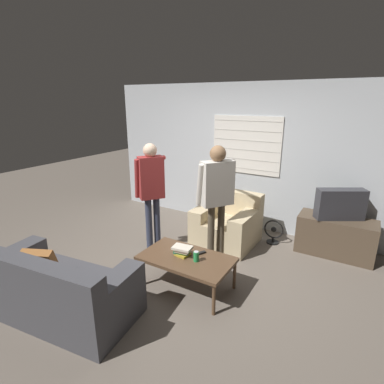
{
  "coord_description": "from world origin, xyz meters",
  "views": [
    {
      "loc": [
        2.04,
        -2.98,
        2.26
      ],
      "look_at": [
        -0.06,
        0.52,
        1.0
      ],
      "focal_mm": 28.0,
      "sensor_mm": 36.0,
      "label": 1
    }
  ],
  "objects_px": {
    "spare_remote": "(201,253)",
    "soda_can": "(196,256)",
    "person_right_standing": "(217,188)",
    "floor_fan": "(273,232)",
    "person_left_standing": "(151,184)",
    "armchair_beige": "(228,224)",
    "tv": "(340,204)",
    "couch_blue": "(56,290)",
    "coffee_table": "(186,260)",
    "book_stack": "(182,250)"
  },
  "relations": [
    {
      "from": "spare_remote",
      "to": "soda_can",
      "type": "bearing_deg",
      "value": -52.35
    },
    {
      "from": "soda_can",
      "to": "person_right_standing",
      "type": "bearing_deg",
      "value": 101.7
    },
    {
      "from": "floor_fan",
      "to": "person_left_standing",
      "type": "bearing_deg",
      "value": -144.4
    },
    {
      "from": "armchair_beige",
      "to": "tv",
      "type": "height_order",
      "value": "tv"
    },
    {
      "from": "couch_blue",
      "to": "floor_fan",
      "type": "bearing_deg",
      "value": 55.04
    },
    {
      "from": "tv",
      "to": "person_right_standing",
      "type": "relative_size",
      "value": 0.41
    },
    {
      "from": "couch_blue",
      "to": "person_left_standing",
      "type": "bearing_deg",
      "value": 84.8
    },
    {
      "from": "armchair_beige",
      "to": "person_left_standing",
      "type": "bearing_deg",
      "value": 42.94
    },
    {
      "from": "couch_blue",
      "to": "armchair_beige",
      "type": "distance_m",
      "value": 2.7
    },
    {
      "from": "spare_remote",
      "to": "couch_blue",
      "type": "bearing_deg",
      "value": -102.76
    },
    {
      "from": "person_right_standing",
      "to": "floor_fan",
      "type": "height_order",
      "value": "person_right_standing"
    },
    {
      "from": "tv",
      "to": "person_right_standing",
      "type": "distance_m",
      "value": 1.84
    },
    {
      "from": "couch_blue",
      "to": "floor_fan",
      "type": "height_order",
      "value": "couch_blue"
    },
    {
      "from": "coffee_table",
      "to": "tv",
      "type": "relative_size",
      "value": 1.64
    },
    {
      "from": "spare_remote",
      "to": "armchair_beige",
      "type": "bearing_deg",
      "value": 125.41
    },
    {
      "from": "book_stack",
      "to": "soda_can",
      "type": "distance_m",
      "value": 0.22
    },
    {
      "from": "armchair_beige",
      "to": "couch_blue",
      "type": "bearing_deg",
      "value": 73.61
    },
    {
      "from": "armchair_beige",
      "to": "spare_remote",
      "type": "height_order",
      "value": "armchair_beige"
    },
    {
      "from": "person_right_standing",
      "to": "soda_can",
      "type": "xyz_separation_m",
      "value": [
        0.18,
        -0.88,
        -0.59
      ]
    },
    {
      "from": "person_left_standing",
      "to": "book_stack",
      "type": "distance_m",
      "value": 1.25
    },
    {
      "from": "soda_can",
      "to": "tv",
      "type": "bearing_deg",
      "value": 54.9
    },
    {
      "from": "armchair_beige",
      "to": "spare_remote",
      "type": "xyz_separation_m",
      "value": [
        0.2,
        -1.26,
        0.12
      ]
    },
    {
      "from": "couch_blue",
      "to": "person_right_standing",
      "type": "xyz_separation_m",
      "value": [
        0.91,
        2.01,
        0.77
      ]
    },
    {
      "from": "couch_blue",
      "to": "tv",
      "type": "relative_size",
      "value": 2.58
    },
    {
      "from": "armchair_beige",
      "to": "book_stack",
      "type": "height_order",
      "value": "armchair_beige"
    },
    {
      "from": "book_stack",
      "to": "couch_blue",
      "type": "bearing_deg",
      "value": -126.96
    },
    {
      "from": "book_stack",
      "to": "floor_fan",
      "type": "height_order",
      "value": "book_stack"
    },
    {
      "from": "coffee_table",
      "to": "book_stack",
      "type": "xyz_separation_m",
      "value": [
        -0.07,
        0.02,
        0.1
      ]
    },
    {
      "from": "coffee_table",
      "to": "person_left_standing",
      "type": "distance_m",
      "value": 1.36
    },
    {
      "from": "person_left_standing",
      "to": "spare_remote",
      "type": "height_order",
      "value": "person_left_standing"
    },
    {
      "from": "soda_can",
      "to": "floor_fan",
      "type": "height_order",
      "value": "soda_can"
    },
    {
      "from": "armchair_beige",
      "to": "spare_remote",
      "type": "bearing_deg",
      "value": 101.13
    },
    {
      "from": "couch_blue",
      "to": "book_stack",
      "type": "relative_size",
      "value": 7.05
    },
    {
      "from": "tv",
      "to": "spare_remote",
      "type": "height_order",
      "value": "tv"
    },
    {
      "from": "tv",
      "to": "person_right_standing",
      "type": "height_order",
      "value": "person_right_standing"
    },
    {
      "from": "coffee_table",
      "to": "armchair_beige",
      "type": "bearing_deg",
      "value": 93.71
    },
    {
      "from": "tv",
      "to": "floor_fan",
      "type": "relative_size",
      "value": 1.73
    },
    {
      "from": "tv",
      "to": "soda_can",
      "type": "relative_size",
      "value": 5.46
    },
    {
      "from": "armchair_beige",
      "to": "soda_can",
      "type": "height_order",
      "value": "armchair_beige"
    },
    {
      "from": "person_right_standing",
      "to": "book_stack",
      "type": "height_order",
      "value": "person_right_standing"
    },
    {
      "from": "armchair_beige",
      "to": "person_right_standing",
      "type": "bearing_deg",
      "value": 97.84
    },
    {
      "from": "couch_blue",
      "to": "soda_can",
      "type": "bearing_deg",
      "value": 38.55
    },
    {
      "from": "couch_blue",
      "to": "floor_fan",
      "type": "distance_m",
      "value": 3.28
    },
    {
      "from": "armchair_beige",
      "to": "book_stack",
      "type": "bearing_deg",
      "value": 92.91
    },
    {
      "from": "coffee_table",
      "to": "spare_remote",
      "type": "height_order",
      "value": "spare_remote"
    },
    {
      "from": "tv",
      "to": "person_right_standing",
      "type": "bearing_deg",
      "value": 2.93
    },
    {
      "from": "book_stack",
      "to": "spare_remote",
      "type": "bearing_deg",
      "value": 38.1
    },
    {
      "from": "couch_blue",
      "to": "tv",
      "type": "xyz_separation_m",
      "value": [
        2.42,
        3.02,
        0.5
      ]
    },
    {
      "from": "tv",
      "to": "floor_fan",
      "type": "xyz_separation_m",
      "value": [
        -0.9,
        -0.11,
        -0.62
      ]
    },
    {
      "from": "armchair_beige",
      "to": "coffee_table",
      "type": "height_order",
      "value": "armchair_beige"
    }
  ]
}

